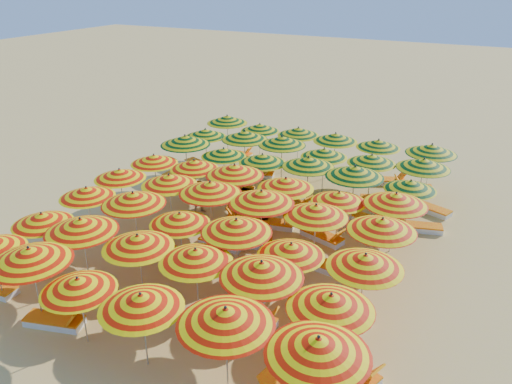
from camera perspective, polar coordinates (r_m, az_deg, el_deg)
ground at (r=19.41m, az=-0.68°, el=-4.85°), size 120.00×120.00×0.00m
umbrella_1 at (r=15.27m, az=-24.46°, el=-6.59°), size 2.32×2.32×2.45m
umbrella_2 at (r=14.03m, az=-19.66°, el=-9.95°), size 2.15×2.15×2.13m
umbrella_3 at (r=12.78m, az=-13.01°, el=-12.09°), size 2.61×2.61×2.25m
umbrella_4 at (r=11.74m, az=-3.49°, el=-14.02°), size 3.00×3.00×2.45m
umbrella_5 at (r=11.04m, az=7.11°, el=-17.10°), size 3.06×3.06×2.45m
umbrella_6 at (r=17.93m, az=-23.25°, el=-2.83°), size 2.58×2.58×2.12m
umbrella_7 at (r=16.43m, az=-19.38°, el=-3.61°), size 2.62×2.62×2.43m
umbrella_8 at (r=15.29m, az=-13.36°, el=-5.53°), size 2.29×2.29×2.28m
umbrella_9 at (r=14.33m, az=-6.91°, el=-7.23°), size 2.78×2.78×2.26m
umbrella_10 at (r=13.35m, az=0.64°, el=-8.84°), size 2.98×2.98×2.43m
umbrella_11 at (r=12.46m, az=8.55°, el=-12.33°), size 2.73×2.73×2.33m
umbrella_12 at (r=19.35m, az=-18.77°, el=-0.05°), size 2.34×2.34×2.16m
umbrella_13 at (r=17.87m, az=-13.85°, el=-0.72°), size 2.92×2.92×2.40m
umbrella_14 at (r=16.63m, az=-8.71°, el=-3.02°), size 2.55×2.55×2.15m
umbrella_15 at (r=15.53m, az=-2.26°, el=-3.89°), size 2.87×2.87×2.40m
umbrella_16 at (r=14.75m, az=4.03°, el=-6.59°), size 2.43×2.43×2.14m
umbrella_17 at (r=14.22m, az=12.37°, el=-7.73°), size 2.29×2.29×2.30m
umbrella_18 at (r=20.66m, az=-15.32°, el=2.00°), size 2.30×2.30×2.18m
umbrella_19 at (r=19.40m, az=-9.91°, el=1.36°), size 2.28×2.28×2.29m
umbrella_20 at (r=18.15m, az=-5.27°, el=0.48°), size 3.05×3.05×2.45m
umbrella_21 at (r=17.30m, az=0.61°, el=-0.58°), size 2.35×2.35×2.47m
umbrella_22 at (r=16.72m, az=6.87°, el=-2.15°), size 2.41×2.41×2.33m
umbrella_23 at (r=16.16m, az=14.22°, el=-3.66°), size 2.56×2.56×2.35m
umbrella_24 at (r=22.02m, az=-11.58°, el=3.69°), size 2.25×2.25×2.16m
umbrella_25 at (r=21.07m, az=-7.06°, el=3.12°), size 2.64×2.64×2.18m
umbrella_26 at (r=19.65m, az=-2.46°, el=2.50°), size 2.75×2.75×2.46m
umbrella_27 at (r=18.86m, az=3.42°, el=1.00°), size 2.27×2.27×2.28m
umbrella_28 at (r=18.21m, az=9.44°, el=-0.60°), size 2.62×2.62×2.14m
umbrella_29 at (r=17.99m, az=15.69°, el=-0.79°), size 2.96×2.96×2.38m
umbrella_30 at (r=23.43m, az=-8.10°, el=5.88°), size 2.82×2.82×2.46m
umbrella_31 at (r=22.46m, az=-3.72°, el=4.53°), size 2.57×2.57×2.15m
umbrella_32 at (r=21.58m, az=0.74°, el=3.83°), size 2.42×2.42×2.18m
umbrella_33 at (r=20.88m, az=6.00°, el=3.42°), size 2.30×2.30×2.35m
umbrella_34 at (r=19.93m, az=11.23°, el=2.30°), size 2.32×2.32×2.44m
umbrella_35 at (r=19.93m, az=17.24°, el=0.74°), size 2.57×2.57×2.11m
umbrella_36 at (r=25.18m, az=-5.80°, el=6.73°), size 2.61×2.61×2.19m
umbrella_37 at (r=24.12m, az=-1.31°, el=6.49°), size 2.82×2.82×2.39m
umbrella_38 at (r=23.38m, az=2.99°, el=5.87°), size 2.57×2.57×2.38m
umbrella_39 at (r=22.40m, az=7.79°, el=4.45°), size 2.19×2.19×2.21m
umbrella_40 at (r=22.02m, az=13.08°, el=3.70°), size 2.77×2.77×2.22m
umbrella_41 at (r=21.74m, az=18.61°, el=3.09°), size 2.23×2.23×2.35m
umbrella_42 at (r=27.09m, az=-3.32°, el=8.29°), size 2.78×2.78×2.31m
umbrella_43 at (r=26.16m, az=0.44°, el=7.39°), size 2.54×2.54×2.13m
umbrella_44 at (r=25.27m, az=4.86°, el=6.90°), size 2.21×2.21×2.23m
umbrella_45 at (r=24.46m, az=9.07°, el=6.18°), size 2.29×2.29×2.26m
umbrella_46 at (r=24.15m, az=13.82°, el=5.36°), size 2.62×2.62×2.18m
umbrella_47 at (r=23.50m, az=19.43°, el=4.64°), size 2.95×2.95×2.40m
lounger_1 at (r=15.90m, az=-21.90°, el=-13.49°), size 1.82×1.02×0.69m
lounger_3 at (r=18.95m, az=-23.94°, el=-7.41°), size 1.80×0.85×0.69m
lounger_4 at (r=14.85m, az=-0.80°, el=-14.40°), size 1.76×0.68×0.69m
lounger_5 at (r=13.61m, az=10.64°, el=-19.22°), size 1.83×1.14×0.69m
lounger_6 at (r=18.49m, az=-11.95°, el=-6.47°), size 1.83×1.11×0.69m
lounger_7 at (r=16.24m, az=-0.43°, el=-10.59°), size 1.83×1.07×0.69m
lounger_8 at (r=15.22m, az=9.64°, el=-13.72°), size 1.82×1.19×0.69m
lounger_9 at (r=18.58m, az=-3.86°, el=-5.80°), size 1.74×0.60×0.69m
lounger_10 at (r=18.58m, az=-0.88°, el=-5.74°), size 1.82×1.26×0.69m
lounger_11 at (r=17.36m, az=7.91°, el=-8.34°), size 1.80×0.84×0.69m
lounger_12 at (r=20.31m, az=-1.03°, el=-2.98°), size 1.83×1.09×0.69m
lounger_13 at (r=19.92m, az=1.77°, el=-3.57°), size 1.82×0.93×0.69m
lounger_14 at (r=19.12m, az=7.66°, el=-5.04°), size 1.83×1.07×0.69m
lounger_15 at (r=24.46m, az=-8.69°, el=1.60°), size 1.75×0.63×0.69m
lounger_16 at (r=22.92m, az=-2.43°, el=0.29°), size 1.83×1.11×0.69m
lounger_17 at (r=22.49m, az=-0.68°, el=-0.17°), size 1.75×0.64×0.69m
lounger_18 at (r=21.66m, az=4.39°, el=-1.24°), size 1.83×1.06×0.69m
lounger_19 at (r=20.75m, az=12.23°, el=-2.95°), size 1.83×1.16×0.69m
lounger_20 at (r=20.64m, az=18.07°, el=-3.79°), size 1.82×1.03×0.69m
lounger_21 at (r=26.08m, az=-6.50°, el=3.18°), size 1.83×1.10×0.69m
lounger_22 at (r=24.68m, az=0.16°, el=2.11°), size 1.82×0.97×0.69m
lounger_23 at (r=22.59m, az=14.12°, el=-0.83°), size 1.83×1.13×0.69m
lounger_24 at (r=22.35m, az=19.21°, el=-1.77°), size 1.83×1.14×0.69m
lounger_25 at (r=27.38m, az=-2.14°, el=4.35°), size 1.75×0.64×0.69m
lounger_26 at (r=24.68m, az=14.77°, el=1.27°), size 1.83×1.16×0.69m
lounger_27 at (r=24.20m, az=17.40°, el=0.49°), size 1.83×1.14×0.69m
beachgoer_b at (r=20.92m, az=-6.33°, el=-0.54°), size 0.86×0.89×1.45m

